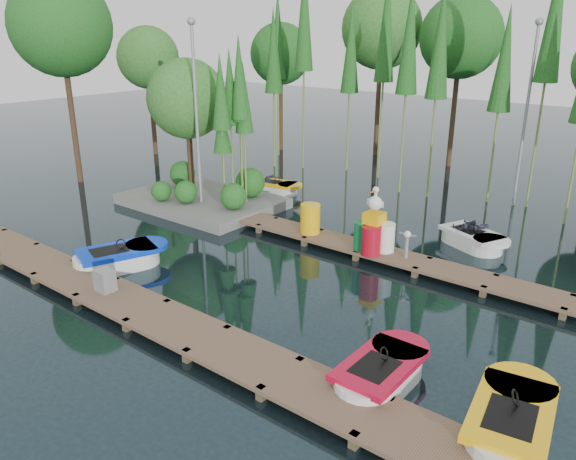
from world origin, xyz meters
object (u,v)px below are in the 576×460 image
Objects in this scene: boat_blue at (119,259)px; boat_red at (381,374)px; utility_cabinet at (105,281)px; island at (198,126)px; boat_yellow_far at (275,187)px; drum_cluster at (373,233)px; yellow_barrel at (310,219)px.

boat_blue reaches higher than boat_red.
boat_blue is 5.33× the size of utility_cabinet.
boat_yellow_far is (1.46, 3.02, -2.93)m from island.
island is at bearing 173.80° from drum_cluster.
yellow_barrel is (1.59, 7.00, 0.21)m from utility_cabinet.
island is 11.42× the size of utility_cabinet.
boat_red is 1.28× the size of drum_cluster.
utility_cabinet is at bearing -121.09° from drum_cluster.
utility_cabinet is (3.12, -10.81, 0.34)m from boat_yellow_far.
boat_blue is at bearing -137.50° from drum_cluster.
boat_yellow_far is at bearing 119.28° from boat_blue.
island is 2.67× the size of boat_yellow_far.
utility_cabinet is (-7.60, -1.25, 0.34)m from boat_red.
boat_yellow_far is 2.51× the size of yellow_barrel.
island is at bearing 172.70° from yellow_barrel.
drum_cluster reaches higher than boat_blue.
utility_cabinet is 0.28× the size of drum_cluster.
boat_yellow_far is (-10.72, 9.55, -0.01)m from boat_red.
boat_red is (12.19, -6.54, -2.92)m from island.
boat_blue is 1.18× the size of boat_red.
utility_cabinet is at bearing -102.78° from yellow_barrel.
yellow_barrel reaches higher than boat_yellow_far.
boat_blue is 9.35m from boat_yellow_far.
drum_cluster reaches higher than utility_cabinet.
boat_red is 6.62m from drum_cluster.
yellow_barrel is at bearing -29.42° from boat_yellow_far.
island is at bearing 120.47° from utility_cabinet.
boat_yellow_far reaches higher than boat_blue.
yellow_barrel is 2.55m from drum_cluster.
island is 9.40m from utility_cabinet.
boat_red is at bearing -43.68° from yellow_barrel.
utility_cabinet is at bearing -170.62° from boat_red.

